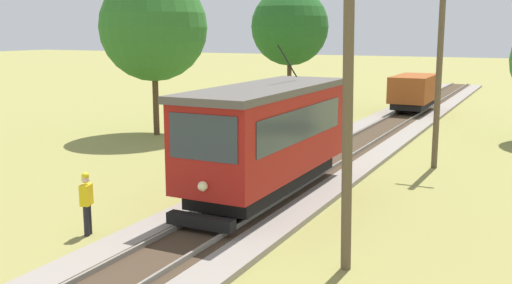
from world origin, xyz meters
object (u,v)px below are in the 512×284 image
at_px(red_tram, 267,135).
at_px(tree_right_near, 153,27).
at_px(utility_pole_mid, 439,66).
at_px(tree_right_far, 290,27).
at_px(freight_car, 414,91).
at_px(utility_pole_near_tram, 348,104).
at_px(track_worker, 87,201).

xyz_separation_m(red_tram, tree_right_near, (-10.79, 8.74, 3.54)).
relative_size(utility_pole_mid, tree_right_near, 0.95).
bearing_deg(utility_pole_mid, tree_right_far, 130.51).
distance_m(utility_pole_mid, tree_right_far, 20.12).
distance_m(red_tram, tree_right_near, 14.33).
bearing_deg(red_tram, freight_car, 90.01).
bearing_deg(utility_pole_mid, tree_right_near, 174.44).
xyz_separation_m(utility_pole_near_tram, track_worker, (-7.11, -0.71, -2.96)).
bearing_deg(tree_right_near, freight_car, 53.12).
bearing_deg(track_worker, tree_right_near, -78.81).
bearing_deg(freight_car, tree_right_near, -126.88).
bearing_deg(red_tram, utility_pole_near_tram, -47.82).
xyz_separation_m(track_worker, tree_right_near, (-7.81, 14.02, 4.75)).
height_order(utility_pole_mid, track_worker, utility_pole_mid).
xyz_separation_m(red_tram, tree_right_far, (-8.89, 22.54, 3.66)).
relative_size(freight_car, utility_pole_mid, 0.64).
distance_m(utility_pole_mid, track_worker, 14.79).
height_order(utility_pole_near_tram, track_worker, utility_pole_near_tram).
distance_m(freight_car, track_worker, 28.55).
height_order(utility_pole_mid, tree_right_far, tree_right_far).
bearing_deg(tree_right_far, utility_pole_mid, -49.49).
height_order(utility_pole_near_tram, tree_right_near, tree_right_near).
height_order(red_tram, freight_car, red_tram).
distance_m(utility_pole_near_tram, tree_right_far, 30.13).
distance_m(red_tram, tree_right_far, 24.50).
height_order(red_tram, track_worker, red_tram).
relative_size(utility_pole_near_tram, tree_right_far, 0.89).
relative_size(freight_car, tree_right_far, 0.60).
distance_m(freight_car, utility_pole_near_tram, 28.09).
relative_size(track_worker, tree_right_far, 0.21).
height_order(red_tram, utility_pole_near_tram, utility_pole_near_tram).
height_order(red_tram, tree_right_near, tree_right_near).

